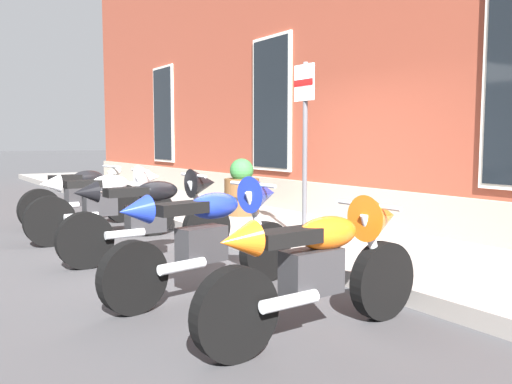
# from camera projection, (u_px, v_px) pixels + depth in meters

# --- Properties ---
(ground_plane) EXTENTS (140.00, 140.00, 0.00)m
(ground_plane) POSITION_uv_depth(u_px,v_px,m) (235.00, 250.00, 6.96)
(ground_plane) COLOR #38383A
(sidewalk) EXTENTS (31.25, 2.35, 0.16)m
(sidewalk) POSITION_uv_depth(u_px,v_px,m) (306.00, 235.00, 7.59)
(sidewalk) COLOR gray
(sidewalk) RESTS_ON ground_plane
(motorcycle_black_naked) EXTENTS (0.62, 2.06, 0.99)m
(motorcycle_black_naked) POSITION_uv_depth(u_px,v_px,m) (84.00, 197.00, 8.85)
(motorcycle_black_naked) COLOR black
(motorcycle_black_naked) RESTS_ON ground_plane
(motorcycle_white_sport) EXTENTS (0.62, 2.15, 1.06)m
(motorcycle_white_sport) POSITION_uv_depth(u_px,v_px,m) (109.00, 200.00, 7.61)
(motorcycle_white_sport) COLOR black
(motorcycle_white_sport) RESTS_ON ground_plane
(motorcycle_black_sport) EXTENTS (0.62, 2.16, 1.07)m
(motorcycle_black_sport) POSITION_uv_depth(u_px,v_px,m) (156.00, 211.00, 6.38)
(motorcycle_black_sport) COLOR black
(motorcycle_black_sport) RESTS_ON ground_plane
(motorcycle_blue_sport) EXTENTS (0.67, 2.10, 1.07)m
(motorcycle_blue_sport) POSITION_uv_depth(u_px,v_px,m) (214.00, 232.00, 4.92)
(motorcycle_blue_sport) COLOR black
(motorcycle_blue_sport) RESTS_ON ground_plane
(motorcycle_orange_sport) EXTENTS (0.62, 2.02, 1.00)m
(motorcycle_orange_sport) POSITION_uv_depth(u_px,v_px,m) (325.00, 261.00, 3.87)
(motorcycle_orange_sport) COLOR black
(motorcycle_orange_sport) RESTS_ON ground_plane
(parking_sign) EXTENTS (0.36, 0.07, 2.21)m
(parking_sign) POSITION_uv_depth(u_px,v_px,m) (305.00, 125.00, 6.65)
(parking_sign) COLOR #4C4C51
(parking_sign) RESTS_ON sidewalk
(barrel_planter) EXTENTS (0.62, 0.62, 0.95)m
(barrel_planter) POSITION_uv_depth(u_px,v_px,m) (242.00, 191.00, 9.08)
(barrel_planter) COLOR brown
(barrel_planter) RESTS_ON sidewalk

